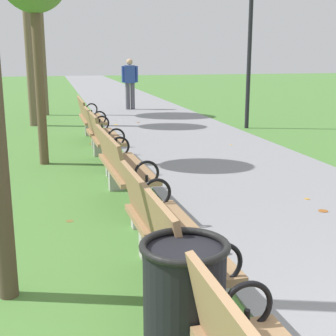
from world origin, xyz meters
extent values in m
cube|color=gray|center=(1.55, 18.00, 0.01)|extent=(3.11, 44.00, 0.02)
torus|color=black|center=(-0.41, 0.85, 0.59)|extent=(0.27, 0.04, 0.27)
cylinder|color=black|center=(-0.41, 0.85, 0.51)|extent=(0.03, 0.03, 0.12)
cube|color=#93704C|center=(-0.45, 2.09, 0.47)|extent=(0.49, 1.61, 0.05)
cube|color=#93704C|center=(-0.64, 2.08, 0.70)|extent=(0.18, 1.60, 0.40)
cube|color=#A8A59E|center=(-0.42, 1.35, 0.23)|extent=(0.20, 0.13, 0.45)
cube|color=#A8A59E|center=(-0.48, 2.83, 0.23)|extent=(0.20, 0.13, 0.45)
torus|color=black|center=(-0.36, 1.33, 0.59)|extent=(0.27, 0.04, 0.27)
cylinder|color=black|center=(-0.36, 1.33, 0.51)|extent=(0.03, 0.03, 0.12)
torus|color=black|center=(-0.42, 2.85, 0.59)|extent=(0.27, 0.04, 0.27)
cylinder|color=black|center=(-0.42, 2.85, 0.51)|extent=(0.03, 0.03, 0.12)
cube|color=#93704C|center=(-0.45, 4.33, 0.47)|extent=(0.50, 1.62, 0.05)
cube|color=#93704C|center=(-0.64, 4.33, 0.70)|extent=(0.19, 1.60, 0.40)
cube|color=#A8A59E|center=(-0.42, 3.59, 0.23)|extent=(0.20, 0.13, 0.45)
cube|color=#A8A59E|center=(-0.48, 5.07, 0.23)|extent=(0.20, 0.13, 0.45)
torus|color=black|center=(-0.36, 3.58, 0.59)|extent=(0.27, 0.04, 0.27)
cylinder|color=black|center=(-0.36, 3.58, 0.51)|extent=(0.03, 0.03, 0.12)
torus|color=black|center=(-0.42, 5.10, 0.59)|extent=(0.27, 0.04, 0.27)
cylinder|color=black|center=(-0.42, 5.10, 0.51)|extent=(0.03, 0.03, 0.12)
cube|color=#93704C|center=(-0.45, 6.59, 0.47)|extent=(0.49, 1.61, 0.05)
cube|color=#93704C|center=(-0.64, 6.58, 0.70)|extent=(0.17, 1.60, 0.40)
cube|color=#A8A59E|center=(-0.43, 5.85, 0.23)|extent=(0.20, 0.13, 0.45)
cube|color=#A8A59E|center=(-0.47, 7.33, 0.23)|extent=(0.20, 0.13, 0.45)
torus|color=black|center=(-0.37, 5.83, 0.59)|extent=(0.27, 0.04, 0.27)
cylinder|color=black|center=(-0.37, 5.83, 0.51)|extent=(0.03, 0.03, 0.12)
torus|color=black|center=(-0.41, 7.35, 0.59)|extent=(0.27, 0.04, 0.27)
cylinder|color=black|center=(-0.41, 7.35, 0.51)|extent=(0.03, 0.03, 0.12)
cube|color=#93704C|center=(-0.45, 8.85, 0.47)|extent=(0.46, 1.61, 0.05)
cube|color=#93704C|center=(-0.64, 8.84, 0.70)|extent=(0.14, 1.60, 0.40)
cube|color=#A8A59E|center=(-0.44, 8.11, 0.23)|extent=(0.20, 0.12, 0.45)
cube|color=#A8A59E|center=(-0.46, 9.59, 0.23)|extent=(0.20, 0.12, 0.45)
torus|color=black|center=(-0.38, 8.09, 0.59)|extent=(0.27, 0.03, 0.27)
cylinder|color=black|center=(-0.38, 8.09, 0.51)|extent=(0.03, 0.03, 0.12)
torus|color=black|center=(-0.40, 9.61, 0.59)|extent=(0.27, 0.03, 0.27)
cylinder|color=black|center=(-0.40, 9.61, 0.51)|extent=(0.03, 0.03, 0.12)
cylinder|color=brown|center=(-1.43, 6.93, 1.31)|extent=(0.15, 0.15, 2.62)
cylinder|color=brown|center=(-1.72, 11.47, 1.77)|extent=(0.20, 0.20, 3.54)
cylinder|color=brown|center=(-1.41, 13.62, 1.85)|extent=(0.15, 0.15, 3.71)
cylinder|color=#4C4C56|center=(1.34, 14.38, 0.45)|extent=(0.14, 0.14, 0.85)
cylinder|color=#4C4C56|center=(1.18, 14.39, 0.45)|extent=(0.14, 0.14, 0.85)
cube|color=#2D4799|center=(1.26, 14.39, 1.15)|extent=(0.36, 0.25, 0.56)
sphere|color=tan|center=(1.26, 14.39, 1.54)|extent=(0.20, 0.20, 0.20)
cylinder|color=#2D4799|center=(1.48, 14.37, 1.15)|extent=(0.09, 0.09, 0.52)
cylinder|color=#2D4799|center=(1.04, 14.41, 1.15)|extent=(0.09, 0.09, 0.52)
cylinder|color=black|center=(-0.65, 1.12, 0.40)|extent=(0.44, 0.44, 0.80)
torus|color=black|center=(-0.65, 1.12, 0.82)|extent=(0.48, 0.48, 0.04)
cylinder|color=black|center=(3.41, 9.79, 1.60)|extent=(0.10, 0.10, 3.20)
cylinder|color=#BC842D|center=(-0.39, 5.57, 0.00)|extent=(0.14, 0.14, 0.00)
cylinder|color=#93511E|center=(-0.51, 8.55, 0.00)|extent=(0.12, 0.12, 0.00)
cylinder|color=#BC842D|center=(-0.22, 6.40, 0.00)|extent=(0.13, 0.13, 0.00)
cylinder|color=brown|center=(-1.15, 3.96, 0.00)|extent=(0.12, 0.12, 0.00)
cylinder|color=gold|center=(0.32, 11.01, 0.02)|extent=(0.17, 0.17, 0.00)
cylinder|color=#93511E|center=(0.96, 11.28, 0.02)|extent=(0.11, 0.11, 0.00)
cylinder|color=#BC842D|center=(1.77, 4.02, 0.02)|extent=(0.08, 0.08, 0.00)
cylinder|color=gold|center=(2.18, 7.68, 0.02)|extent=(0.09, 0.09, 0.00)
cylinder|color=#93511E|center=(1.71, 3.55, 0.02)|extent=(0.15, 0.15, 0.00)
cylinder|color=#AD6B23|center=(0.17, 5.22, 0.02)|extent=(0.10, 0.10, 0.00)
camera|label=1|loc=(-1.29, -1.10, 1.79)|focal=50.94mm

